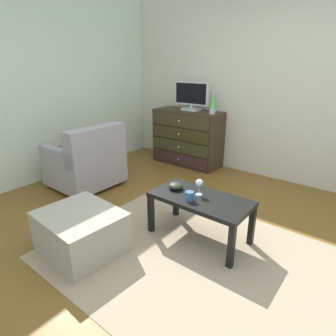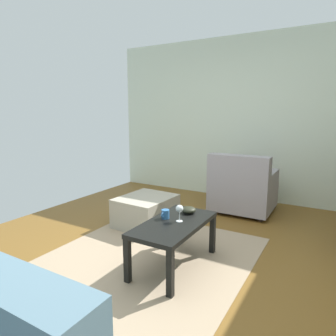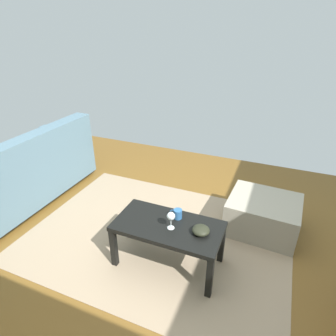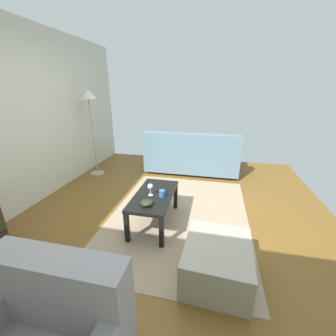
{
  "view_description": "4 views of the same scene",
  "coord_description": "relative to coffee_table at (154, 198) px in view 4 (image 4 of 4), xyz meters",
  "views": [
    {
      "loc": [
        1.19,
        -1.94,
        1.59
      ],
      "look_at": [
        -0.26,
        -0.1,
        0.73
      ],
      "focal_mm": 30.14,
      "sensor_mm": 36.0,
      "label": 1
    },
    {
      "loc": [
        2.23,
        1.34,
        1.42
      ],
      "look_at": [
        -0.09,
        -0.0,
        0.92
      ],
      "focal_mm": 31.84,
      "sensor_mm": 36.0,
      "label": 2
    },
    {
      "loc": [
        -0.77,
        1.88,
        1.97
      ],
      "look_at": [
        -0.0,
        0.03,
        0.94
      ],
      "focal_mm": 30.28,
      "sensor_mm": 36.0,
      "label": 3
    },
    {
      "loc": [
        -2.4,
        -0.61,
        1.71
      ],
      "look_at": [
        -0.23,
        -0.13,
        0.88
      ],
      "focal_mm": 22.86,
      "sensor_mm": 36.0,
      "label": 4
    }
  ],
  "objects": [
    {
      "name": "coffee_table",
      "position": [
        0.0,
        0.0,
        0.0
      ],
      "size": [
        0.93,
        0.47,
        0.43
      ],
      "color": "black",
      "rests_on": "ground_plane"
    },
    {
      "name": "wine_glass",
      "position": [
        -0.04,
        0.03,
        0.18
      ],
      "size": [
        0.07,
        0.07,
        0.16
      ],
      "color": "silver",
      "rests_on": "coffee_table"
    },
    {
      "name": "area_rug",
      "position": [
        0.23,
        -0.3,
        -0.37
      ],
      "size": [
        2.6,
        1.9,
        0.01
      ],
      "primitive_type": "cube",
      "color": "tan",
      "rests_on": "ground_plane"
    },
    {
      "name": "ground_plane",
      "position": [
        0.03,
        -0.1,
        -0.4
      ],
      "size": [
        5.8,
        4.74,
        0.05
      ],
      "primitive_type": "cube",
      "color": "brown"
    },
    {
      "name": "mug",
      "position": [
        -0.04,
        -0.12,
        0.1
      ],
      "size": [
        0.11,
        0.08,
        0.08
      ],
      "color": "#2E619A",
      "rests_on": "coffee_table"
    },
    {
      "name": "standing_lamp",
      "position": [
        1.46,
        1.68,
        1.08
      ],
      "size": [
        0.32,
        0.32,
        1.7
      ],
      "color": "#A59E8C",
      "rests_on": "ground_plane"
    },
    {
      "name": "ottoman",
      "position": [
        -0.73,
        -0.82,
        -0.19
      ],
      "size": [
        0.73,
        0.64,
        0.37
      ],
      "primitive_type": "cube",
      "rotation": [
        0.0,
        0.0,
        -0.06
      ],
      "color": "#A09987",
      "rests_on": "ground_plane"
    },
    {
      "name": "wall_accent_rear",
      "position": [
        0.03,
        2.04,
        0.94
      ],
      "size": [
        5.8,
        0.12,
        2.62
      ],
      "primitive_type": "cube",
      "color": "beige",
      "rests_on": "ground_plane"
    },
    {
      "name": "couch_large",
      "position": [
        2.02,
        -0.26,
        -0.03
      ],
      "size": [
        0.85,
        1.93,
        0.89
      ],
      "color": "#332319",
      "rests_on": "ground_plane"
    },
    {
      "name": "bowl_decorative",
      "position": [
        -0.29,
        0.0,
        0.09
      ],
      "size": [
        0.15,
        0.15,
        0.07
      ],
      "primitive_type": "ellipsoid",
      "color": "#26291C",
      "rests_on": "coffee_table"
    }
  ]
}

